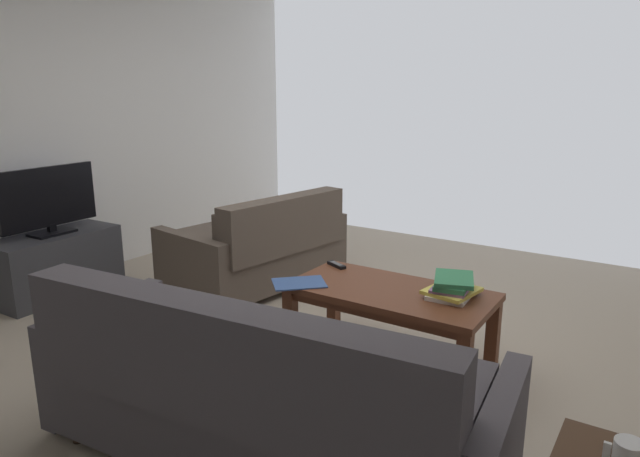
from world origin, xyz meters
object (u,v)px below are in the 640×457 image
loveseat_near (260,247)px  book_stack (452,287)px  tv_remote (337,265)px  sofa_main (258,392)px  loose_magazine (299,283)px  flat_tv (48,200)px  tv_stand (56,264)px  coffee_table (390,301)px

loveseat_near → book_stack: 1.95m
loveseat_near → book_stack: size_ratio=4.43×
tv_remote → sofa_main: bearing=107.9°
sofa_main → loose_magazine: bearing=-64.6°
loose_magazine → flat_tv: bearing=49.7°
flat_tv → tv_stand: bearing=71.9°
loose_magazine → tv_remote: bearing=-46.4°
loose_magazine → sofa_main: bearing=160.9°
flat_tv → loose_magazine: 2.28m
tv_stand → tv_remote: bearing=-165.7°
coffee_table → flat_tv: (2.76, 0.38, 0.37)m
loose_magazine → book_stack: bearing=-114.9°
flat_tv → loose_magazine: flat_tv is taller
loveseat_near → coffee_table: size_ratio=1.29×
loveseat_near → flat_tv: flat_tv is taller
loveseat_near → book_stack: bearing=163.0°
sofa_main → flat_tv: (2.71, -0.78, 0.41)m
loveseat_near → tv_remote: 1.13m
book_stack → tv_remote: bearing=-7.5°
loveseat_near → loose_magazine: (-1.01, 0.87, 0.14)m
coffee_table → tv_stand: (2.76, 0.38, -0.16)m
tv_stand → flat_tv: (-0.00, -0.00, 0.52)m
sofa_main → tv_remote: bearing=-72.1°
loveseat_near → flat_tv: size_ratio=1.89×
loveseat_near → loose_magazine: 1.34m
flat_tv → book_stack: bearing=-171.4°
sofa_main → coffee_table: 1.16m
book_stack → tv_remote: 0.84m
flat_tv → loose_magazine: size_ratio=2.60×
tv_stand → loose_magazine: 2.28m
coffee_table → flat_tv: flat_tv is taller
coffee_table → loveseat_near: bearing=-23.4°
tv_remote → tv_stand: bearing=14.3°
loveseat_near → sofa_main: bearing=128.8°
sofa_main → tv_stand: (2.71, -0.78, -0.11)m
coffee_table → tv_stand: size_ratio=1.20×
sofa_main → tv_remote: (0.44, -1.36, 0.12)m
book_stack → tv_remote: size_ratio=2.09×
tv_stand → loose_magazine: (-2.26, -0.17, 0.23)m
tv_remote → loose_magazine: size_ratio=0.53×
sofa_main → tv_stand: sofa_main is taller
book_stack → loose_magazine: bearing=19.6°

